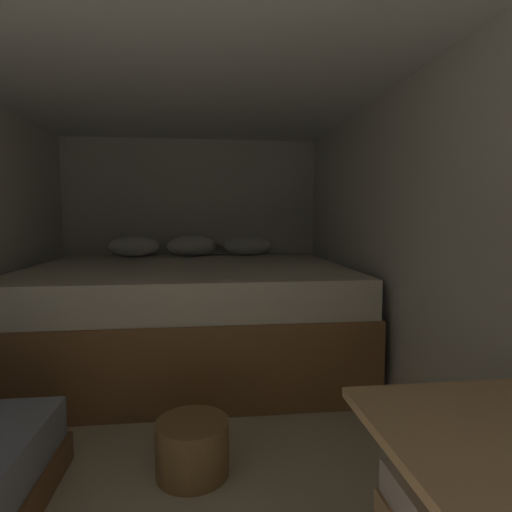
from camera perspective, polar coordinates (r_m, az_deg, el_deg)
The scene contains 6 objects.
ground_plane at distance 2.32m, azimuth -10.41°, elevation -25.18°, with size 6.63×6.63×0.00m, color beige.
wall_back at distance 4.34m, azimuth -8.75°, elevation 2.76°, with size 2.65×0.05×1.97m, color silver.
wall_right at distance 2.32m, azimuth 23.19°, elevation 0.13°, with size 0.05×4.63×1.97m, color silver.
ceiling_slab at distance 2.16m, azimuth -11.42°, elevation 27.41°, with size 2.65×4.63×0.05m, color white.
bed at distance 3.41m, azimuth -9.16°, elevation -7.75°, with size 2.43×1.93×1.00m.
wicker_basket at distance 2.11m, azimuth -8.76°, elevation -24.63°, with size 0.34×0.34×0.25m.
Camera 1 is at (0.14, -0.28, 1.18)m, focal length 29.00 mm.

